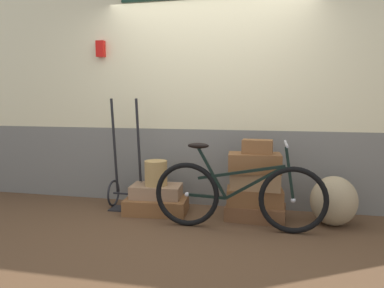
% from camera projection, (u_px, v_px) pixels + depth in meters
% --- Properties ---
extents(ground, '(9.73, 5.20, 0.06)m').
position_uv_depth(ground, '(195.00, 228.00, 3.84)').
color(ground, '#513823').
extents(station_building, '(7.73, 0.74, 3.09)m').
position_uv_depth(station_building, '(211.00, 81.00, 4.46)').
color(station_building, slate).
rests_on(station_building, ground).
extents(suitcase_0, '(0.75, 0.50, 0.18)m').
position_uv_depth(suitcase_0, '(156.00, 205.00, 4.25)').
color(suitcase_0, brown).
rests_on(suitcase_0, ground).
extents(suitcase_1, '(0.61, 0.40, 0.15)m').
position_uv_depth(suitcase_1, '(156.00, 191.00, 4.26)').
color(suitcase_1, '#937051').
rests_on(suitcase_1, suitcase_0).
extents(suitcase_2, '(0.66, 0.40, 0.16)m').
position_uv_depth(suitcase_2, '(255.00, 212.00, 4.01)').
color(suitcase_2, brown).
rests_on(suitcase_2, ground).
extents(suitcase_3, '(0.63, 0.38, 0.18)m').
position_uv_depth(suitcase_3, '(255.00, 197.00, 4.00)').
color(suitcase_3, brown).
rests_on(suitcase_3, suitcase_2).
extents(suitcase_4, '(0.55, 0.33, 0.19)m').
position_uv_depth(suitcase_4, '(256.00, 180.00, 3.97)').
color(suitcase_4, '#9E754C').
rests_on(suitcase_4, suitcase_3).
extents(suitcase_5, '(0.59, 0.36, 0.21)m').
position_uv_depth(suitcase_5, '(254.00, 163.00, 3.94)').
color(suitcase_5, brown).
rests_on(suitcase_5, suitcase_4).
extents(suitcase_6, '(0.33, 0.19, 0.15)m').
position_uv_depth(suitcase_6, '(257.00, 147.00, 3.91)').
color(suitcase_6, brown).
rests_on(suitcase_6, suitcase_5).
extents(wicker_basket, '(0.26, 0.26, 0.29)m').
position_uv_depth(wicker_basket, '(156.00, 173.00, 4.22)').
color(wicker_basket, '#A8844C').
rests_on(wicker_basket, suitcase_1).
extents(luggage_trolley, '(0.40, 0.39, 1.34)m').
position_uv_depth(luggage_trolley, '(127.00, 184.00, 4.44)').
color(luggage_trolley, black).
rests_on(luggage_trolley, ground).
extents(burlap_sack, '(0.48, 0.41, 0.53)m').
position_uv_depth(burlap_sack, '(334.00, 201.00, 3.81)').
color(burlap_sack, '#9E8966').
rests_on(burlap_sack, ground).
extents(bicycle, '(1.75, 0.46, 0.91)m').
position_uv_depth(bicycle, '(238.00, 195.00, 3.67)').
color(bicycle, black).
rests_on(bicycle, ground).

